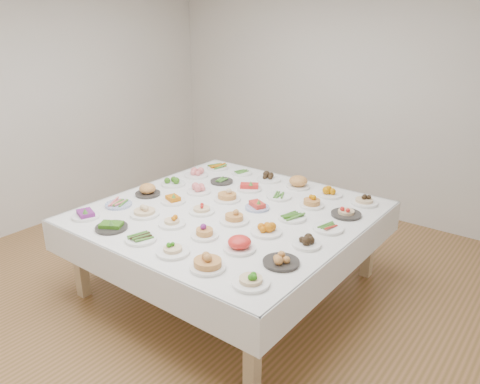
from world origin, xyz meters
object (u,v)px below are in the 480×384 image
Objects in this scene: dish_0 at (85,212)px; dish_35 at (364,198)px; display_table at (230,217)px; dish_18 at (173,180)px.

dish_0 is 2.46m from dish_35.
dish_0 is 0.95× the size of dish_35.
dish_18 is (-0.87, 0.17, 0.12)m from display_table.
dish_35 is at bearing 21.81° from dish_18.
display_table is 1.23m from dish_0.
dish_35 is at bearing 44.72° from dish_0.
display_table is 1.24m from dish_35.
display_table is at bearing 44.56° from dish_0.
dish_0 is at bearing -135.44° from display_table.
dish_18 is at bearing 168.83° from display_table.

